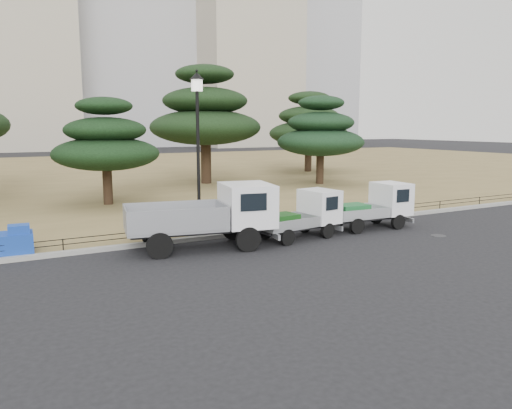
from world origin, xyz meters
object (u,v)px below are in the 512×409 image
truck_kei_rear (374,206)px  tarp_pile (11,242)px  truck_large (210,213)px  street_lamp (198,127)px  truck_kei_front (303,215)px

truck_kei_rear → tarp_pile: 14.01m
truck_large → truck_kei_rear: (7.55, -0.04, -0.31)m
truck_large → street_lamp: size_ratio=0.89×
truck_kei_front → truck_kei_rear: bearing=-5.4°
truck_kei_rear → tarp_pile: bearing=174.4°
truck_kei_front → street_lamp: (-3.61, 1.79, 3.38)m
truck_kei_front → truck_large: bearing=169.7°
truck_kei_front → truck_kei_rear: (3.70, 0.14, 0.04)m
truck_kei_rear → tarp_pile: size_ratio=2.50×
truck_kei_front → truck_kei_rear: 3.71m
truck_kei_front → tarp_pile: 10.39m
street_lamp → tarp_pile: 7.56m
truck_large → truck_kei_rear: 7.56m
street_lamp → truck_large: bearing=-98.3°
truck_large → truck_kei_front: size_ratio=1.52×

